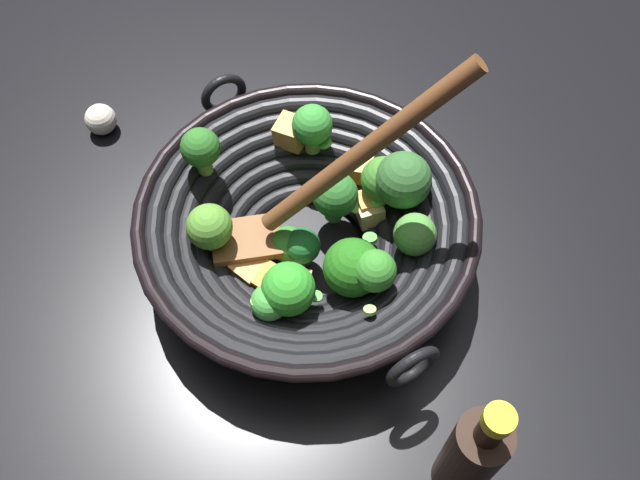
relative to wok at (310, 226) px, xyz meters
name	(u,v)px	position (x,y,z in m)	size (l,w,h in m)	color
ground_plane	(308,255)	(0.00, 0.00, -0.06)	(4.00, 4.00, 0.00)	black
wok	(310,226)	(0.00, 0.00, 0.00)	(0.38, 0.35, 0.27)	black
soy_sauce_bottle	(470,457)	(-0.27, 0.00, 0.01)	(0.05, 0.05, 0.18)	black
garlic_bulb	(101,119)	(0.28, 0.13, -0.04)	(0.04, 0.04, 0.04)	silver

